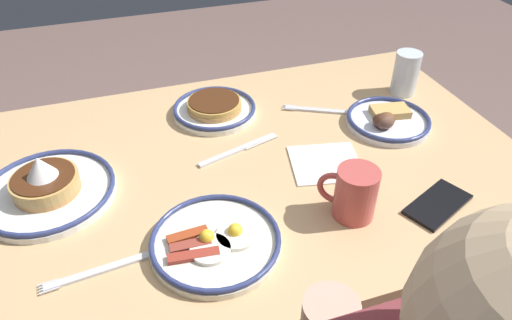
% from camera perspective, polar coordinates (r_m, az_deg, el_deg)
% --- Properties ---
extents(dining_table, '(1.24, 0.80, 0.74)m').
position_cam_1_polar(dining_table, '(1.10, -0.86, -3.54)').
color(dining_table, tan).
rests_on(dining_table, ground_plane).
extents(plate_near_main, '(0.21, 0.21, 0.04)m').
position_cam_1_polar(plate_near_main, '(1.21, -5.00, 6.23)').
color(plate_near_main, white).
rests_on(plate_near_main, dining_table).
extents(plate_center_pancakes, '(0.24, 0.24, 0.04)m').
position_cam_1_polar(plate_center_pancakes, '(0.86, -4.87, -9.74)').
color(plate_center_pancakes, silver).
rests_on(plate_center_pancakes, dining_table).
extents(plate_far_companion, '(0.20, 0.20, 0.05)m').
position_cam_1_polar(plate_far_companion, '(1.21, 15.51, 4.66)').
color(plate_far_companion, white).
rests_on(plate_far_companion, dining_table).
extents(plate_far_side, '(0.27, 0.27, 0.10)m').
position_cam_1_polar(plate_far_side, '(1.04, -23.77, -3.09)').
color(plate_far_side, white).
rests_on(plate_far_side, dining_table).
extents(coffee_mug, '(0.10, 0.09, 0.10)m').
position_cam_1_polar(coffee_mug, '(0.91, 11.70, -3.84)').
color(coffee_mug, '#BF4C47').
rests_on(coffee_mug, dining_table).
extents(drinking_glass, '(0.07, 0.07, 0.12)m').
position_cam_1_polar(drinking_glass, '(1.35, 17.48, 9.67)').
color(drinking_glass, silver).
rests_on(drinking_glass, dining_table).
extents(cell_phone, '(0.16, 0.12, 0.01)m').
position_cam_1_polar(cell_phone, '(1.01, 20.97, -4.98)').
color(cell_phone, black).
rests_on(cell_phone, dining_table).
extents(paper_napkin, '(0.18, 0.17, 0.00)m').
position_cam_1_polar(paper_napkin, '(1.06, 8.34, -0.39)').
color(paper_napkin, white).
rests_on(paper_napkin, dining_table).
extents(fork_near, '(0.18, 0.10, 0.01)m').
position_cam_1_polar(fork_near, '(1.24, 7.60, 5.93)').
color(fork_near, silver).
rests_on(fork_near, dining_table).
extents(fork_far, '(0.20, 0.04, 0.01)m').
position_cam_1_polar(fork_far, '(0.87, -18.27, -12.50)').
color(fork_far, silver).
rests_on(fork_far, dining_table).
extents(butter_knife, '(0.20, 0.08, 0.01)m').
position_cam_1_polar(butter_knife, '(1.08, -2.10, 1.24)').
color(butter_knife, silver).
rests_on(butter_knife, dining_table).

